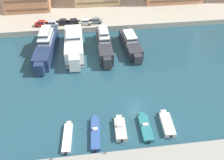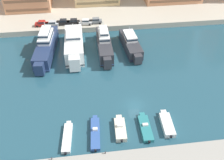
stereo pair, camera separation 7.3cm
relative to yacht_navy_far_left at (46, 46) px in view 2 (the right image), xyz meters
The scene contains 18 objects.
ground_plane 31.28m from the yacht_navy_far_left, 49.15° to the right, with size 400.00×400.00×0.00m, color #234C5B.
yacht_navy_far_left is the anchor object (origin of this frame).
yacht_white_left 7.74m from the yacht_navy_far_left, ahead, with size 5.00×19.18×7.46m.
yacht_charcoal_mid_left 16.12m from the yacht_navy_far_left, ahead, with size 3.80×18.55×7.93m.
yacht_charcoal_center_left 23.67m from the yacht_navy_far_left, ahead, with size 4.75×16.38×6.05m.
motorboat_white_far_left 31.28m from the yacht_navy_far_left, 79.02° to the right, with size 2.09×7.66×0.83m.
motorboat_blue_left 32.39m from the yacht_navy_far_left, 69.58° to the right, with size 2.19×8.60×1.31m.
motorboat_cream_mid_left 34.13m from the yacht_navy_far_left, 61.65° to the right, with size 2.37×6.49×1.50m.
motorboat_teal_center_left 36.94m from the yacht_navy_far_left, 55.00° to the right, with size 2.15×7.50×1.16m.
motorboat_white_center 39.46m from the yacht_navy_far_left, 49.54° to the right, with size 2.41×6.93×1.05m.
car_red_far_left 13.37m from the yacht_navy_far_left, 99.78° to the left, with size 4.22×2.17×1.80m.
car_silver_left 12.64m from the yacht_navy_far_left, 85.66° to the left, with size 4.14×2.00×1.80m.
car_black_mid_left 14.03m from the yacht_navy_far_left, 71.83° to the left, with size 4.22×2.17×1.80m.
car_black_center_left 15.20m from the yacht_navy_far_left, 59.63° to the left, with size 4.16×2.04×1.80m.
car_white_center 16.98m from the yacht_navy_far_left, 47.56° to the left, with size 4.23×2.19×1.80m.
car_grey_center_right 19.63m from the yacht_navy_far_left, 41.38° to the left, with size 4.11×1.95×1.80m.
bollard_west 35.40m from the yacht_navy_far_left, 84.54° to the right, with size 0.20×0.20×0.61m.
bollard_west_mid 37.46m from the yacht_navy_far_left, 70.15° to the right, with size 0.20×0.20×0.61m.
Camera 2 is at (-9.79, -37.44, 38.77)m, focal length 40.00 mm.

